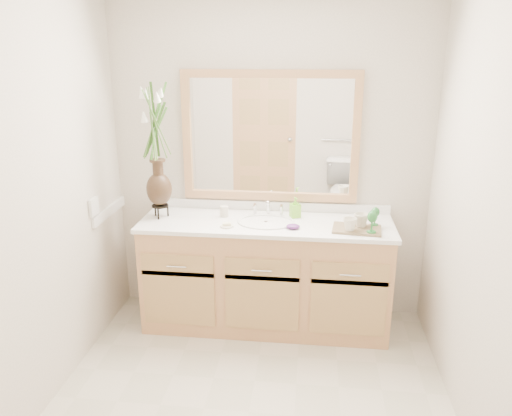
# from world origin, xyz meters

# --- Properties ---
(floor) EXTENTS (2.60, 2.60, 0.00)m
(floor) POSITION_xyz_m (0.00, 0.00, 0.00)
(floor) COLOR beige
(floor) RESTS_ON ground
(wall_back) EXTENTS (2.40, 0.02, 2.40)m
(wall_back) POSITION_xyz_m (0.00, 1.30, 1.20)
(wall_back) COLOR silver
(wall_back) RESTS_ON floor
(wall_front) EXTENTS (2.40, 0.02, 2.40)m
(wall_front) POSITION_xyz_m (0.00, -1.30, 1.20)
(wall_front) COLOR silver
(wall_front) RESTS_ON floor
(wall_left) EXTENTS (0.02, 2.60, 2.40)m
(wall_left) POSITION_xyz_m (-1.20, 0.00, 1.20)
(wall_left) COLOR silver
(wall_left) RESTS_ON floor
(wall_right) EXTENTS (0.02, 2.60, 2.40)m
(wall_right) POSITION_xyz_m (1.20, 0.00, 1.20)
(wall_right) COLOR silver
(wall_right) RESTS_ON floor
(vanity) EXTENTS (1.80, 0.55, 0.80)m
(vanity) POSITION_xyz_m (0.00, 1.01, 0.40)
(vanity) COLOR tan
(vanity) RESTS_ON floor
(counter) EXTENTS (1.84, 0.57, 0.03)m
(counter) POSITION_xyz_m (0.00, 1.01, 0.82)
(counter) COLOR white
(counter) RESTS_ON vanity
(sink) EXTENTS (0.38, 0.34, 0.23)m
(sink) POSITION_xyz_m (0.00, 1.00, 0.78)
(sink) COLOR white
(sink) RESTS_ON counter
(mirror) EXTENTS (1.32, 0.04, 0.97)m
(mirror) POSITION_xyz_m (0.00, 1.28, 1.41)
(mirror) COLOR white
(mirror) RESTS_ON wall_back
(switch_plate) EXTENTS (0.02, 0.12, 0.12)m
(switch_plate) POSITION_xyz_m (-1.19, 0.76, 0.98)
(switch_plate) COLOR white
(switch_plate) RESTS_ON wall_left
(flower_vase) EXTENTS (0.22, 0.22, 0.91)m
(flower_vase) POSITION_xyz_m (-0.79, 1.03, 1.45)
(flower_vase) COLOR black
(flower_vase) RESTS_ON counter
(tumbler) EXTENTS (0.06, 0.06, 0.08)m
(tumbler) POSITION_xyz_m (-0.32, 1.10, 0.87)
(tumbler) COLOR beige
(tumbler) RESTS_ON counter
(soap_dish) EXTENTS (0.09, 0.09, 0.03)m
(soap_dish) POSITION_xyz_m (-0.27, 0.87, 0.84)
(soap_dish) COLOR beige
(soap_dish) RESTS_ON counter
(soap_bottle) EXTENTS (0.08, 0.08, 0.14)m
(soap_bottle) POSITION_xyz_m (0.20, 1.14, 0.90)
(soap_bottle) COLOR #7BD532
(soap_bottle) RESTS_ON counter
(purple_dish) EXTENTS (0.10, 0.08, 0.03)m
(purple_dish) POSITION_xyz_m (0.20, 0.89, 0.85)
(purple_dish) COLOR #572369
(purple_dish) RESTS_ON counter
(tray) EXTENTS (0.35, 0.25, 0.02)m
(tray) POSITION_xyz_m (0.64, 0.91, 0.84)
(tray) COLOR brown
(tray) RESTS_ON counter
(mug_left) EXTENTS (0.10, 0.09, 0.09)m
(mug_left) POSITION_xyz_m (0.59, 0.85, 0.89)
(mug_left) COLOR beige
(mug_left) RESTS_ON tray
(mug_right) EXTENTS (0.14, 0.14, 0.10)m
(mug_right) POSITION_xyz_m (0.67, 0.94, 0.90)
(mug_right) COLOR beige
(mug_right) RESTS_ON tray
(goblet_front) EXTENTS (0.07, 0.07, 0.15)m
(goblet_front) POSITION_xyz_m (0.73, 0.83, 0.95)
(goblet_front) COLOR #246D2D
(goblet_front) RESTS_ON tray
(goblet_back) EXTENTS (0.06, 0.06, 0.13)m
(goblet_back) POSITION_xyz_m (0.77, 0.99, 0.93)
(goblet_back) COLOR #246D2D
(goblet_back) RESTS_ON tray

